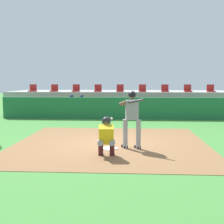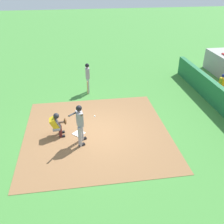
% 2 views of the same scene
% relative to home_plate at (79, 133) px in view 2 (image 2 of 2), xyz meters
% --- Properties ---
extents(ground_plane, '(80.00, 80.00, 0.00)m').
position_rel_home_plate_xyz_m(ground_plane, '(0.00, 0.80, -0.02)').
color(ground_plane, '#428438').
extents(dirt_infield, '(6.40, 6.40, 0.01)m').
position_rel_home_plate_xyz_m(dirt_infield, '(0.00, 0.80, -0.02)').
color(dirt_infield, olive).
rests_on(dirt_infield, ground).
extents(home_plate, '(0.62, 0.62, 0.02)m').
position_rel_home_plate_xyz_m(home_plate, '(0.00, 0.00, 0.00)').
color(home_plate, white).
rests_on(home_plate, dirt_infield).
extents(batter_at_plate, '(0.77, 0.67, 1.80)m').
position_rel_home_plate_xyz_m(batter_at_plate, '(0.69, 0.09, 1.01)').
color(batter_at_plate, '#99999E').
rests_on(batter_at_plate, ground).
extents(catcher_crouched, '(0.50, 1.99, 1.13)m').
position_rel_home_plate_xyz_m(catcher_crouched, '(-0.02, -0.88, 0.59)').
color(catcher_crouched, gray).
rests_on(catcher_crouched, ground).
extents(on_deck_batter, '(0.58, 0.23, 1.79)m').
position_rel_home_plate_xyz_m(on_deck_batter, '(-4.27, 0.71, 1.00)').
color(on_deck_batter, '#99999E').
rests_on(on_deck_batter, ground).
extents(dugout_player_0, '(0.49, 0.70, 1.30)m').
position_rel_home_plate_xyz_m(dugout_player_0, '(-2.80, 8.14, 0.65)').
color(dugout_player_0, '#939399').
rests_on(dugout_player_0, ground).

